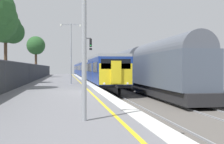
% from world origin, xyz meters
% --- Properties ---
extents(ground, '(17.40, 110.00, 1.21)m').
position_xyz_m(ground, '(2.64, 0.00, -0.61)').
color(ground, slate).
extents(commuter_train_at_platform, '(2.83, 62.66, 3.81)m').
position_xyz_m(commuter_train_at_platform, '(2.10, 35.73, 1.27)').
color(commuter_train_at_platform, navy).
rests_on(commuter_train_at_platform, ground).
extents(freight_train_adjacent_track, '(2.60, 56.63, 4.76)m').
position_xyz_m(freight_train_adjacent_track, '(6.10, 25.83, 1.61)').
color(freight_train_adjacent_track, '#232326').
rests_on(freight_train_adjacent_track, ground).
extents(signal_gantry, '(1.10, 0.24, 5.19)m').
position_xyz_m(signal_gantry, '(0.62, 17.38, 3.24)').
color(signal_gantry, '#47474C').
rests_on(signal_gantry, ground).
extents(speed_limit_sign, '(0.59, 0.08, 2.55)m').
position_xyz_m(speed_limit_sign, '(0.25, 13.31, 1.63)').
color(speed_limit_sign, '#59595B').
rests_on(speed_limit_sign, ground).
extents(platform_lamp_near, '(2.00, 0.20, 5.18)m').
position_xyz_m(platform_lamp_near, '(-1.35, -9.74, 3.09)').
color(platform_lamp_near, '#93999E').
rests_on(platform_lamp_near, ground).
extents(platform_lamp_mid, '(2.00, 0.20, 5.72)m').
position_xyz_m(platform_lamp_mid, '(-1.35, 9.63, 3.37)').
color(platform_lamp_mid, '#93999E').
rests_on(platform_lamp_mid, ground).
extents(platform_back_fence, '(0.07, 99.00, 1.96)m').
position_xyz_m(platform_back_fence, '(-5.45, 0.00, 1.02)').
color(platform_back_fence, '#282B2D').
rests_on(platform_back_fence, ground).
extents(background_tree_left, '(3.00, 3.00, 6.69)m').
position_xyz_m(background_tree_left, '(-6.55, 30.37, 5.04)').
color(background_tree_left, '#473323').
rests_on(background_tree_left, ground).
extents(background_tree_centre, '(3.21, 3.22, 6.88)m').
position_xyz_m(background_tree_centre, '(-7.33, 11.09, 5.24)').
color(background_tree_centre, '#473323').
rests_on(background_tree_centre, ground).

